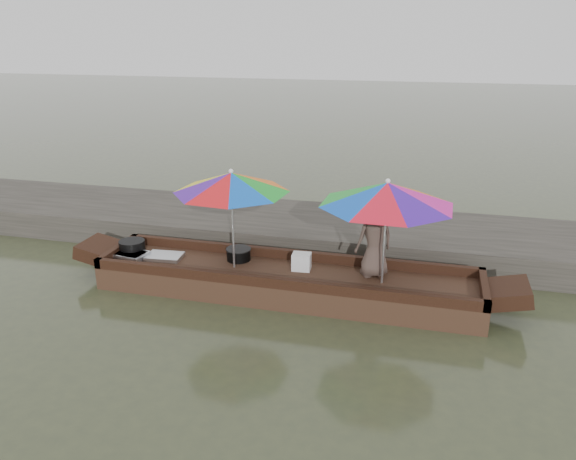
% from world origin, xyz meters
% --- Properties ---
extents(water, '(80.00, 80.00, 0.00)m').
position_xyz_m(water, '(0.00, 0.00, 0.00)').
color(water, '#41482B').
rests_on(water, ground).
extents(dock, '(22.00, 2.20, 0.50)m').
position_xyz_m(dock, '(0.00, 2.20, 0.25)').
color(dock, '#2D2B26').
rests_on(dock, ground).
extents(boat_hull, '(5.79, 1.20, 0.35)m').
position_xyz_m(boat_hull, '(0.00, 0.00, 0.17)').
color(boat_hull, '#3F281A').
rests_on(boat_hull, water).
extents(cooking_pot, '(0.42, 0.42, 0.22)m').
position_xyz_m(cooking_pot, '(-2.65, 0.12, 0.46)').
color(cooking_pot, black).
rests_on(cooking_pot, boat_hull).
extents(tray_crayfish, '(0.61, 0.47, 0.09)m').
position_xyz_m(tray_crayfish, '(-2.60, -0.07, 0.39)').
color(tray_crayfish, silver).
rests_on(tray_crayfish, boat_hull).
extents(tray_scallop, '(0.59, 0.44, 0.06)m').
position_xyz_m(tray_scallop, '(-2.04, 0.06, 0.38)').
color(tray_scallop, silver).
rests_on(tray_scallop, boat_hull).
extents(charcoal_grill, '(0.38, 0.38, 0.18)m').
position_xyz_m(charcoal_grill, '(-0.87, 0.30, 0.44)').
color(charcoal_grill, black).
rests_on(charcoal_grill, boat_hull).
extents(supply_bag, '(0.30, 0.24, 0.26)m').
position_xyz_m(supply_bag, '(0.19, 0.17, 0.48)').
color(supply_bag, silver).
rests_on(supply_bag, boat_hull).
extents(vendor, '(0.68, 0.62, 1.16)m').
position_xyz_m(vendor, '(1.27, 0.24, 0.93)').
color(vendor, '#4E3D35').
rests_on(vendor, boat_hull).
extents(umbrella_bow, '(2.17, 2.17, 1.55)m').
position_xyz_m(umbrella_bow, '(-0.83, 0.00, 1.12)').
color(umbrella_bow, '#FF640C').
rests_on(umbrella_bow, boat_hull).
extents(umbrella_stern, '(2.53, 2.53, 1.55)m').
position_xyz_m(umbrella_stern, '(1.43, 0.00, 1.12)').
color(umbrella_stern, '#E51497').
rests_on(umbrella_stern, boat_hull).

